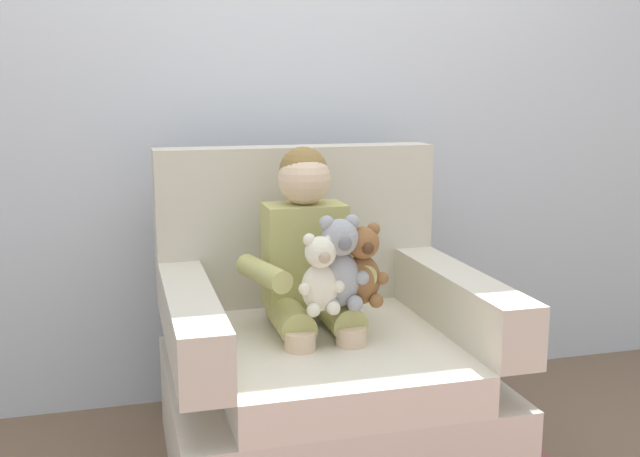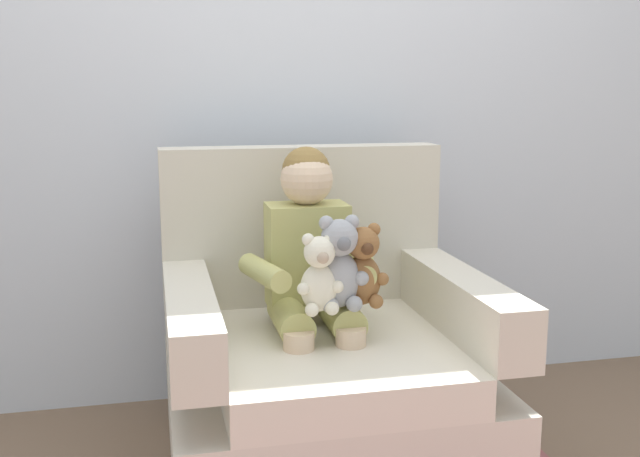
# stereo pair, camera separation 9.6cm
# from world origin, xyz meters

# --- Properties ---
(back_wall) EXTENTS (6.00, 0.10, 2.60)m
(back_wall) POSITION_xyz_m (0.00, 0.70, 1.30)
(back_wall) COLOR silver
(back_wall) RESTS_ON ground
(armchair) EXTENTS (0.99, 0.93, 1.01)m
(armchair) POSITION_xyz_m (0.00, 0.05, 0.32)
(armchair) COLOR beige
(armchair) RESTS_ON ground
(seated_child) EXTENTS (0.45, 0.39, 0.82)m
(seated_child) POSITION_xyz_m (-0.03, 0.08, 0.66)
(seated_child) COLOR tan
(seated_child) RESTS_ON armchair
(plush_cream) EXTENTS (0.14, 0.12, 0.24)m
(plush_cream) POSITION_xyz_m (-0.05, -0.11, 0.67)
(plush_cream) COLOR silver
(plush_cream) RESTS_ON armchair
(plush_brown) EXTENTS (0.15, 0.12, 0.26)m
(plush_brown) POSITION_xyz_m (0.09, -0.07, 0.68)
(plush_brown) COLOR brown
(plush_brown) RESTS_ON armchair
(plush_grey) EXTENTS (0.17, 0.14, 0.29)m
(plush_grey) POSITION_xyz_m (0.02, -0.09, 0.69)
(plush_grey) COLOR #9E9EA3
(plush_grey) RESTS_ON armchair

